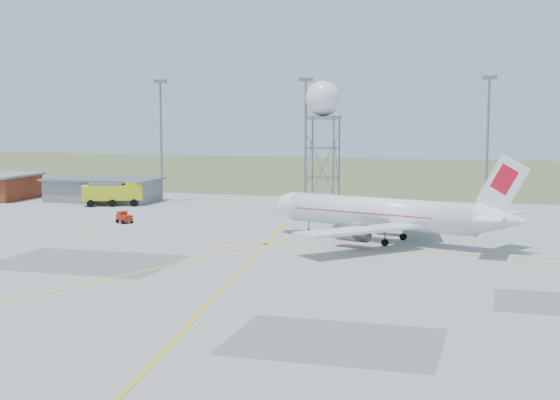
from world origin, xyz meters
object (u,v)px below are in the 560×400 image
(radar_tower, at_px, (323,137))
(baggage_tug, at_px, (124,219))
(airliner_main, at_px, (385,214))
(fire_truck, at_px, (114,194))

(radar_tower, relative_size, baggage_tug, 8.18)
(airliner_main, xyz_separation_m, baggage_tug, (-36.54, 5.64, -2.69))
(fire_truck, height_order, baggage_tug, fire_truck)
(radar_tower, height_order, baggage_tug, radar_tower)
(baggage_tug, bearing_deg, fire_truck, 149.51)
(fire_truck, bearing_deg, airliner_main, -50.67)
(baggage_tug, bearing_deg, radar_tower, 76.10)
(radar_tower, xyz_separation_m, fire_truck, (-33.04, -6.85, -9.39))
(airliner_main, distance_m, fire_truck, 52.96)
(fire_truck, distance_m, baggage_tug, 20.92)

